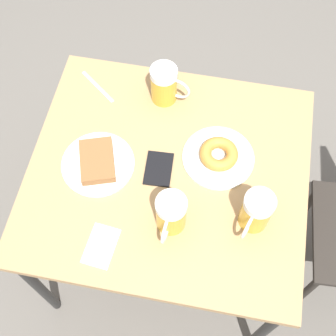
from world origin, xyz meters
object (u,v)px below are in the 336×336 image
at_px(napkin_folded, 101,246).
at_px(fork, 98,87).
at_px(passport_near_edge, 158,169).
at_px(plate_with_donut, 219,156).
at_px(beer_mug_left, 165,84).
at_px(beer_mug_center, 171,214).
at_px(beer_mug_right, 256,212).
at_px(plate_with_cake, 98,162).

height_order(napkin_folded, fork, same).
bearing_deg(fork, passport_near_edge, 44.15).
height_order(plate_with_donut, beer_mug_left, beer_mug_left).
distance_m(beer_mug_center, beer_mug_right, 0.26).
bearing_deg(beer_mug_left, napkin_folded, -8.29).
bearing_deg(beer_mug_right, beer_mug_left, -139.17).
xyz_separation_m(plate_with_cake, passport_near_edge, (-0.02, 0.20, -0.01)).
xyz_separation_m(plate_with_donut, fork, (-0.21, -0.47, -0.02)).
relative_size(beer_mug_center, fork, 1.01).
bearing_deg(passport_near_edge, beer_mug_left, -173.13).
xyz_separation_m(beer_mug_left, napkin_folded, (0.59, -0.09, -0.07)).
relative_size(plate_with_cake, fork, 1.64).
bearing_deg(plate_with_cake, plate_with_donut, 104.25).
height_order(beer_mug_center, beer_mug_right, same).
relative_size(beer_mug_right, fork, 1.01).
height_order(beer_mug_right, napkin_folded, beer_mug_right).
distance_m(plate_with_cake, napkin_folded, 0.29).
bearing_deg(passport_near_edge, fork, -135.85).
distance_m(plate_with_donut, fork, 0.52).
height_order(fork, passport_near_edge, passport_near_edge).
relative_size(beer_mug_right, passport_near_edge, 1.14).
height_order(napkin_folded, passport_near_edge, passport_near_edge).
xyz_separation_m(plate_with_cake, beer_mug_right, (0.10, 0.53, 0.06)).
distance_m(fork, passport_near_edge, 0.41).
height_order(beer_mug_center, napkin_folded, beer_mug_center).
height_order(plate_with_cake, napkin_folded, plate_with_cake).
relative_size(plate_with_donut, passport_near_edge, 1.85).
distance_m(plate_with_cake, beer_mug_center, 0.32).
bearing_deg(fork, plate_with_donut, 65.75).
height_order(plate_with_donut, passport_near_edge, plate_with_donut).
bearing_deg(napkin_folded, passport_near_edge, 157.46).
distance_m(beer_mug_center, napkin_folded, 0.24).
relative_size(plate_with_donut, beer_mug_center, 1.62).
bearing_deg(passport_near_edge, beer_mug_right, 69.44).
bearing_deg(beer_mug_left, beer_mug_center, 13.13).
relative_size(plate_with_cake, napkin_folded, 1.75).
height_order(beer_mug_center, passport_near_edge, beer_mug_center).
xyz_separation_m(plate_with_donut, beer_mug_left, (-0.21, -0.22, 0.06)).
distance_m(beer_mug_right, passport_near_edge, 0.35).
height_order(beer_mug_center, fork, beer_mug_center).
relative_size(napkin_folded, fork, 0.94).
xyz_separation_m(plate_with_donut, beer_mug_right, (0.20, 0.14, 0.06)).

